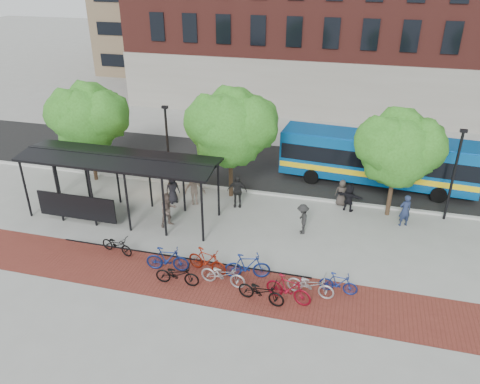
% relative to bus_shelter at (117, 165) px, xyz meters
% --- Properties ---
extents(ground, '(160.00, 160.00, 0.00)m').
position_rel_bus_shelter_xyz_m(ground, '(8.13, 0.48, -3.00)').
color(ground, '#9E9E99').
rests_on(ground, ground).
extents(asphalt_street, '(160.00, 8.00, 0.01)m').
position_rel_bus_shelter_xyz_m(asphalt_street, '(8.13, 8.48, -2.99)').
color(asphalt_street, black).
rests_on(asphalt_street, ground).
extents(curb, '(160.00, 0.25, 0.12)m').
position_rel_bus_shelter_xyz_m(curb, '(8.13, 4.48, -2.94)').
color(curb, '#B7B7B2').
rests_on(curb, ground).
extents(brick_strip, '(24.00, 3.00, 0.01)m').
position_rel_bus_shelter_xyz_m(brick_strip, '(6.13, -4.52, -3.00)').
color(brick_strip, maroon).
rests_on(brick_strip, ground).
extents(bike_rack_rail, '(12.00, 0.05, 0.95)m').
position_rel_bus_shelter_xyz_m(bike_rack_rail, '(4.83, -3.62, -3.00)').
color(bike_rack_rail, black).
rests_on(bike_rack_rail, ground).
extents(bus_shelter, '(10.60, 3.07, 3.60)m').
position_rel_bus_shelter_xyz_m(bus_shelter, '(0.00, 0.00, 0.00)').
color(bus_shelter, black).
rests_on(bus_shelter, ground).
extents(tree_a, '(4.90, 4.00, 6.18)m').
position_rel_bus_shelter_xyz_m(tree_a, '(-3.77, 3.83, 1.24)').
color(tree_a, '#382619').
rests_on(tree_a, ground).
extents(tree_b, '(5.15, 4.20, 6.47)m').
position_rel_bus_shelter_xyz_m(tree_b, '(5.23, 3.83, 1.46)').
color(tree_b, '#382619').
rests_on(tree_b, ground).
extents(tree_c, '(4.66, 3.80, 5.92)m').
position_rel_bus_shelter_xyz_m(tree_c, '(14.22, 3.83, 1.06)').
color(tree_c, '#382619').
rests_on(tree_c, ground).
extents(lamp_post_left, '(0.35, 0.20, 5.12)m').
position_rel_bus_shelter_xyz_m(lamp_post_left, '(1.13, 4.08, -0.25)').
color(lamp_post_left, black).
rests_on(lamp_post_left, ground).
extents(lamp_post_right, '(0.35, 0.20, 5.12)m').
position_rel_bus_shelter_xyz_m(lamp_post_right, '(17.13, 4.08, -0.25)').
color(lamp_post_right, black).
rests_on(lamp_post_right, ground).
extents(bus, '(11.86, 3.53, 3.16)m').
position_rel_bus_shelter_xyz_m(bus, '(13.37, 7.61, -1.19)').
color(bus, '#08529B').
rests_on(bus, ground).
extents(bike_0, '(1.88, 1.01, 0.94)m').
position_rel_bus_shelter_xyz_m(bike_0, '(1.47, -3.42, -2.53)').
color(bike_0, black).
rests_on(bike_0, ground).
extents(bike_3, '(2.06, 0.80, 1.21)m').
position_rel_bus_shelter_xyz_m(bike_3, '(4.38, -4.10, -2.40)').
color(bike_3, navy).
rests_on(bike_3, ground).
extents(bike_4, '(2.00, 0.78, 1.03)m').
position_rel_bus_shelter_xyz_m(bike_4, '(5.17, -4.93, -2.48)').
color(bike_4, black).
rests_on(bike_4, ground).
extents(bike_5, '(2.08, 1.07, 1.20)m').
position_rel_bus_shelter_xyz_m(bike_5, '(6.14, -3.77, -2.40)').
color(bike_5, maroon).
rests_on(bike_5, ground).
extents(bike_6, '(2.10, 0.89, 1.08)m').
position_rel_bus_shelter_xyz_m(bike_6, '(7.10, -4.46, -2.46)').
color(bike_6, '#A9A8AB').
rests_on(bike_6, ground).
extents(bike_7, '(2.13, 1.04, 1.23)m').
position_rel_bus_shelter_xyz_m(bike_7, '(8.00, -3.71, -2.38)').
color(bike_7, navy).
rests_on(bike_7, ground).
extents(bike_8, '(2.13, 1.06, 1.07)m').
position_rel_bus_shelter_xyz_m(bike_8, '(8.94, -5.14, -2.47)').
color(bike_8, black).
rests_on(bike_8, ground).
extents(bike_9, '(2.11, 1.08, 1.22)m').
position_rel_bus_shelter_xyz_m(bike_9, '(10.01, -4.80, -2.39)').
color(bike_9, maroon).
rests_on(bike_9, ground).
extents(bike_10, '(2.10, 0.94, 1.07)m').
position_rel_bus_shelter_xyz_m(bike_10, '(10.85, -4.19, -2.47)').
color(bike_10, '#B4B3B6').
rests_on(bike_10, ground).
extents(bike_11, '(1.66, 0.57, 0.98)m').
position_rel_bus_shelter_xyz_m(bike_11, '(11.98, -3.75, -2.51)').
color(bike_11, navy).
rests_on(bike_11, ground).
extents(pedestrian_0, '(0.97, 0.98, 1.71)m').
position_rel_bus_shelter_xyz_m(pedestrian_0, '(2.10, 2.12, -2.14)').
color(pedestrian_0, black).
rests_on(pedestrian_0, ground).
extents(pedestrian_3, '(1.46, 1.25, 1.96)m').
position_rel_bus_shelter_xyz_m(pedestrian_3, '(3.41, 2.22, -2.02)').
color(pedestrian_3, brown).
rests_on(pedestrian_3, ground).
extents(pedestrian_4, '(1.19, 0.66, 1.93)m').
position_rel_bus_shelter_xyz_m(pedestrian_4, '(5.83, 2.61, -2.04)').
color(pedestrian_4, black).
rests_on(pedestrian_4, ground).
extents(pedestrian_5, '(1.54, 0.84, 1.59)m').
position_rel_bus_shelter_xyz_m(pedestrian_5, '(11.99, 3.71, -2.21)').
color(pedestrian_5, black).
rests_on(pedestrian_5, ground).
extents(pedestrian_6, '(0.78, 0.52, 1.56)m').
position_rel_bus_shelter_xyz_m(pedestrian_6, '(11.56, 4.28, -2.22)').
color(pedestrian_6, '#3C3530').
rests_on(pedestrian_6, ground).
extents(pedestrian_7, '(0.78, 0.66, 1.80)m').
position_rel_bus_shelter_xyz_m(pedestrian_7, '(14.91, 2.79, -2.10)').
color(pedestrian_7, '#212C4E').
rests_on(pedestrian_7, ground).
extents(pedestrian_8, '(1.15, 1.17, 1.91)m').
position_rel_bus_shelter_xyz_m(pedestrian_8, '(2.91, -0.42, -2.05)').
color(pedestrian_8, brown).
rests_on(pedestrian_8, ground).
extents(pedestrian_9, '(0.86, 1.18, 1.65)m').
position_rel_bus_shelter_xyz_m(pedestrian_9, '(9.82, 0.65, -2.18)').
color(pedestrian_9, '#252525').
rests_on(pedestrian_9, ground).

